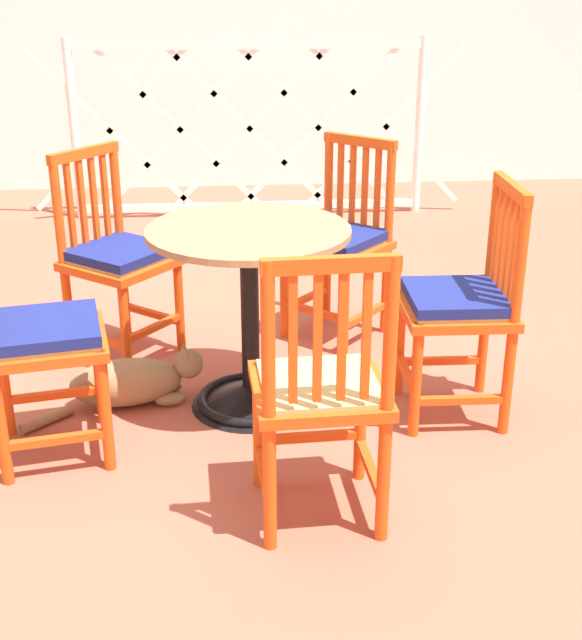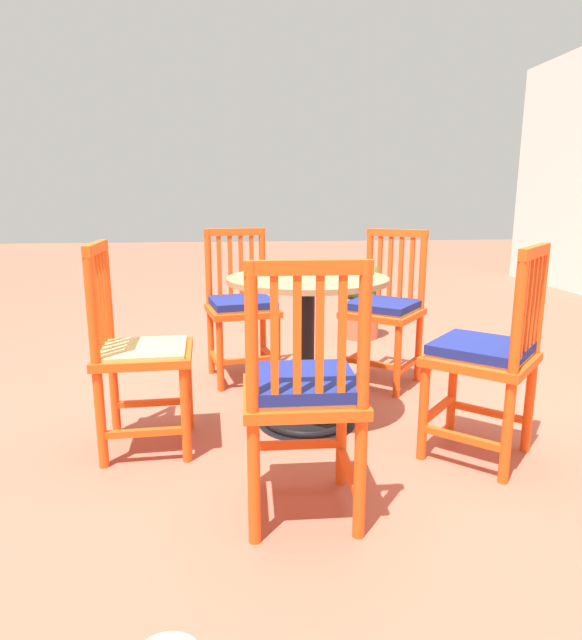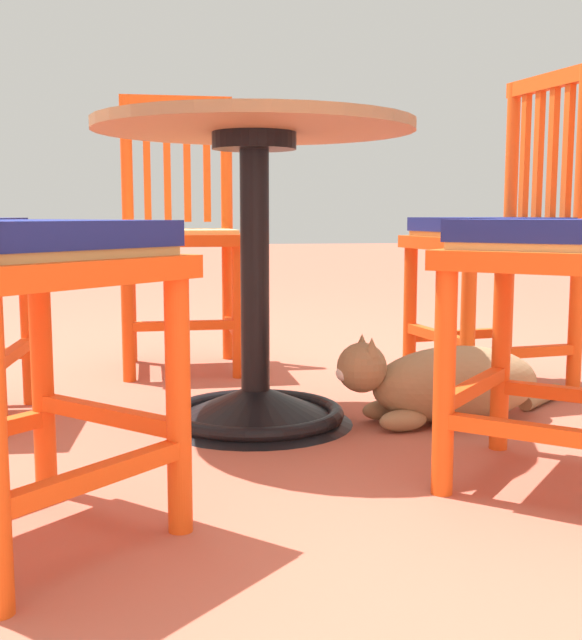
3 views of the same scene
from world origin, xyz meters
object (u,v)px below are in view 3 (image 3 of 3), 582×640
object	(u,v)px
orange_chair_near_fence	(3,259)
tabby_cat	(442,385)
orange_chair_at_corner	(498,237)
cafe_table	(255,309)
orange_chair_facing_out	(180,238)
orange_chair_tucked_in	(580,251)

from	to	relation	value
orange_chair_near_fence	tabby_cat	world-z (taller)	orange_chair_near_fence
orange_chair_at_corner	tabby_cat	size ratio (longest dim) A/B	1.30
cafe_table	tabby_cat	world-z (taller)	cafe_table
cafe_table	orange_chair_facing_out	distance (m)	0.80
orange_chair_near_fence	orange_chair_tucked_in	bearing A→B (deg)	-171.19
orange_chair_at_corner	cafe_table	bearing A→B (deg)	22.31
tabby_cat	cafe_table	bearing A→B (deg)	-6.22
orange_chair_tucked_in	tabby_cat	world-z (taller)	orange_chair_tucked_in
orange_chair_at_corner	orange_chair_near_fence	distance (m)	1.53
orange_chair_near_fence	orange_chair_facing_out	bearing A→B (deg)	-99.90
orange_chair_tucked_in	cafe_table	bearing A→B (deg)	-44.17
cafe_table	orange_chair_at_corner	distance (m)	0.80
orange_chair_at_corner	orange_chair_near_fence	size ratio (longest dim) A/B	1.00
cafe_table	orange_chair_tucked_in	size ratio (longest dim) A/B	0.83
orange_chair_facing_out	orange_chair_tucked_in	distance (m)	1.49
tabby_cat	orange_chair_tucked_in	bearing A→B (deg)	101.06
orange_chair_facing_out	tabby_cat	bearing A→B (deg)	128.13
orange_chair_at_corner	tabby_cat	world-z (taller)	orange_chair_at_corner
orange_chair_facing_out	orange_chair_tucked_in	bearing A→B (deg)	119.44
cafe_table	orange_chair_tucked_in	xyz separation A→B (m)	(-0.55, 0.54, 0.16)
cafe_table	orange_chair_tucked_in	distance (m)	0.79
orange_chair_at_corner	orange_chair_facing_out	distance (m)	1.02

